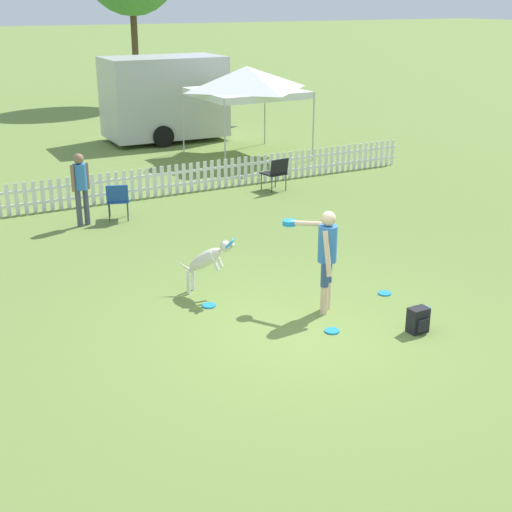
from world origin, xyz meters
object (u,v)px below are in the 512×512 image
at_px(frisbee_near_dog, 209,305).
at_px(frisbee_midfield, 332,331).
at_px(leaping_dog, 208,259).
at_px(frisbee_near_handler, 385,293).
at_px(canopy_tent_main, 246,81).
at_px(handler_person, 325,250).
at_px(backpack_on_grass, 418,320).
at_px(frisbee_far_scatter, 424,309).
at_px(folding_chair_blue_left, 118,198).
at_px(equipment_trailer, 164,97).
at_px(spectator_standing, 81,183).
at_px(folding_chair_center, 276,171).

bearing_deg(frisbee_near_dog, frisbee_midfield, -55.06).
distance_m(leaping_dog, frisbee_near_handler, 2.89).
xyz_separation_m(frisbee_midfield, canopy_tent_main, (4.55, 11.12, 2.18)).
bearing_deg(handler_person, backpack_on_grass, -100.47).
relative_size(frisbee_near_handler, canopy_tent_main, 0.07).
xyz_separation_m(frisbee_near_handler, backpack_on_grass, (-0.46, -1.32, 0.17)).
relative_size(frisbee_midfield, canopy_tent_main, 0.07).
relative_size(frisbee_far_scatter, folding_chair_blue_left, 0.26).
xyz_separation_m(handler_person, frisbee_near_dog, (-1.45, 0.98, -0.97)).
distance_m(frisbee_far_scatter, equipment_trailer, 14.87).
distance_m(handler_person, spectator_standing, 6.31).
distance_m(frisbee_near_handler, folding_chair_center, 6.71).
height_order(backpack_on_grass, spectator_standing, spectator_standing).
height_order(frisbee_far_scatter, equipment_trailer, equipment_trailer).
distance_m(handler_person, frisbee_midfield, 1.22).
bearing_deg(spectator_standing, handler_person, 92.41).
bearing_deg(spectator_standing, frisbee_near_handler, 102.49).
bearing_deg(frisbee_near_dog, equipment_trailer, 70.74).
bearing_deg(backpack_on_grass, handler_person, 121.22).
relative_size(leaping_dog, frisbee_midfield, 4.70).
height_order(folding_chair_blue_left, spectator_standing, spectator_standing).
xyz_separation_m(frisbee_near_handler, folding_chair_center, (1.74, 6.46, 0.48)).
distance_m(backpack_on_grass, spectator_standing, 7.80).
distance_m(frisbee_midfield, equipment_trailer, 15.13).
distance_m(frisbee_near_handler, frisbee_far_scatter, 0.78).
distance_m(leaping_dog, folding_chair_center, 6.64).
bearing_deg(folding_chair_center, handler_person, 58.81).
bearing_deg(handler_person, equipment_trailer, 35.84).
distance_m(folding_chair_center, canopy_tent_main, 4.47).
bearing_deg(frisbee_midfield, leaping_dog, 114.83).
height_order(handler_person, frisbee_midfield, handler_person).
relative_size(leaping_dog, frisbee_far_scatter, 4.70).
relative_size(backpack_on_grass, canopy_tent_main, 0.13).
distance_m(leaping_dog, backpack_on_grass, 3.38).
bearing_deg(spectator_standing, frisbee_near_dog, 80.10).
height_order(folding_chair_center, spectator_standing, spectator_standing).
distance_m(frisbee_midfield, folding_chair_blue_left, 6.76).
bearing_deg(backpack_on_grass, frisbee_midfield, 151.12).
bearing_deg(backpack_on_grass, canopy_tent_main, 73.42).
height_order(backpack_on_grass, folding_chair_blue_left, folding_chair_blue_left).
height_order(frisbee_midfield, frisbee_far_scatter, same).
bearing_deg(handler_person, frisbee_midfield, -155.35).
xyz_separation_m(leaping_dog, equipment_trailer, (4.36, 12.59, 0.81)).
bearing_deg(leaping_dog, equipment_trailer, -150.77).
xyz_separation_m(folding_chair_center, canopy_tent_main, (1.28, 3.93, 1.71)).
bearing_deg(frisbee_far_scatter, canopy_tent_main, 75.51).
bearing_deg(folding_chair_blue_left, frisbee_near_handler, 131.59).
xyz_separation_m(handler_person, leaping_dog, (-1.26, 1.40, -0.37)).
height_order(folding_chair_center, canopy_tent_main, canopy_tent_main).
relative_size(leaping_dog, spectator_standing, 0.66).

